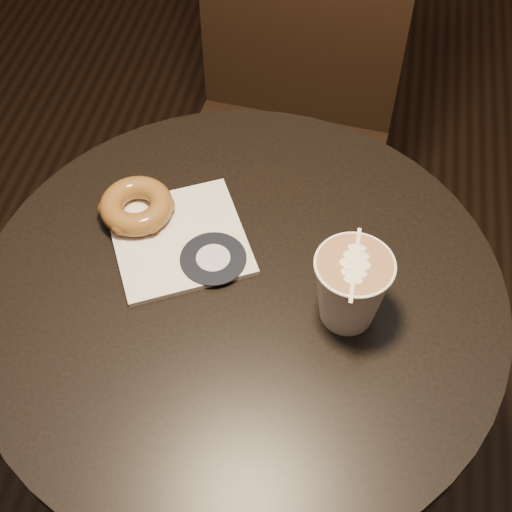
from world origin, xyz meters
name	(u,v)px	position (x,y,z in m)	size (l,w,h in m)	color
cafe_table	(243,362)	(0.00, 0.00, 0.55)	(0.70, 0.70, 0.75)	black
chair	(289,103)	(-0.02, 0.58, 0.57)	(0.44, 0.44, 1.03)	black
pastry_bag	(179,239)	(-0.10, 0.06, 0.75)	(0.18, 0.18, 0.01)	silver
doughnut	(136,206)	(-0.17, 0.09, 0.77)	(0.10, 0.10, 0.03)	brown
latte_cup	(350,290)	(0.14, -0.01, 0.80)	(0.10, 0.10, 0.11)	white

